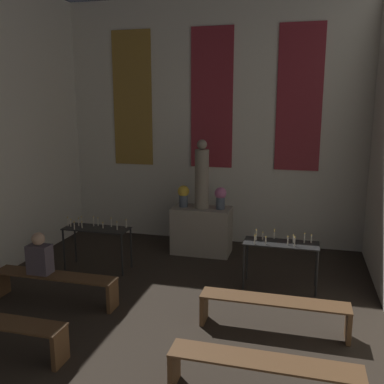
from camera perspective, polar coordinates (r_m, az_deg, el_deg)
name	(u,v)px	position (r m, az deg, el deg)	size (l,w,h in m)	color
wall_back	(212,122)	(9.67, 2.72, 9.30)	(6.91, 0.16, 5.40)	silver
altar	(202,230)	(9.11, 1.29, -5.14)	(1.22, 0.64, 0.99)	gray
statue	(202,177)	(8.84, 1.32, 2.08)	(0.29, 0.29, 1.43)	gray
flower_vase_left	(183,195)	(9.02, -1.15, -0.38)	(0.24, 0.24, 0.46)	#4C5666
flower_vase_right	(221,197)	(8.83, 3.82, -0.65)	(0.24, 0.24, 0.46)	#4C5666
candle_rack_left	(97,233)	(8.39, -12.59, -5.37)	(1.26, 0.48, 1.02)	black
candle_rack_right	(281,249)	(7.50, 11.76, -7.39)	(1.26, 0.48, 1.01)	black
pew_third_right	(263,371)	(5.00, 9.48, -22.43)	(2.05, 0.36, 0.47)	brown
pew_back_left	(55,282)	(7.30, -17.82, -11.35)	(2.05, 0.36, 0.47)	brown
pew_back_right	(274,308)	(6.28, 10.82, -14.93)	(2.05, 0.36, 0.47)	brown
person_seated	(39,256)	(7.28, -19.67, -7.99)	(0.36, 0.24, 0.68)	#564C56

